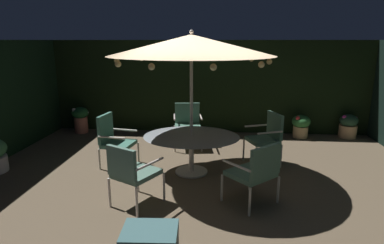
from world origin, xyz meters
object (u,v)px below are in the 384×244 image
Objects in this scene: patio_umbrella at (191,45)px; potted_plant_front_corner at (301,125)px; patio_chair_south at (131,170)px; ottoman_footrest at (150,234)px; patio_chair_southeast at (113,138)px; potted_plant_left_near at (348,126)px; patio_dining_table at (191,142)px; patio_chair_north at (256,170)px; patio_chair_northeast at (267,135)px; patio_chair_east at (188,122)px; potted_plant_left_far at (81,118)px.

potted_plant_front_corner is at bearing 44.32° from patio_umbrella.
ottoman_footrest is at bearing -67.11° from patio_chair_south.
patio_chair_southeast is 5.73m from potted_plant_left_near.
patio_chair_southeast reaches higher than patio_dining_table.
patio_umbrella is 2.32m from patio_chair_north.
potted_plant_front_corner is at bearing 67.58° from patio_chair_north.
patio_chair_northeast is at bearing 41.31° from patio_chair_south.
patio_dining_table is at bearing -135.68° from potted_plant_front_corner.
patio_dining_table reaches higher than potted_plant_left_near.
patio_umbrella is 2.83× the size of patio_chair_southeast.
potted_plant_front_corner is at bearing 18.93° from patio_chair_east.
patio_chair_south is (-1.78, -0.21, 0.01)m from patio_chair_north.
patio_umbrella is 4.17× the size of potted_plant_left_far.
potted_plant_left_far is (-3.14, 2.42, -1.91)m from patio_umbrella.
patio_chair_south is 5.03m from potted_plant_front_corner.
potted_plant_left_far reaches higher than potted_plant_front_corner.
patio_chair_north is 1.55× the size of ottoman_footrest.
potted_plant_left_near is (5.23, 2.33, -0.25)m from patio_chair_southeast.
patio_chair_northeast is 1.72× the size of potted_plant_left_near.
patio_chair_northeast is (0.39, 1.69, 0.04)m from patio_chair_north.
potted_plant_front_corner is at bearing 44.32° from patio_dining_table.
ottoman_footrest is 6.48m from potted_plant_left_near.
patio_umbrella is 2.32m from patio_chair_southeast.
potted_plant_left_far is (-2.91, 0.89, -0.19)m from patio_chair_east.
patio_umbrella reaches higher than potted_plant_front_corner.
potted_plant_front_corner is (1.48, 3.60, -0.23)m from patio_chair_north.
patio_umbrella is 2.99× the size of patio_chair_north.
patio_chair_south reaches higher than ottoman_footrest.
potted_plant_front_corner is at bearing -175.36° from potted_plant_left_near.
patio_dining_table is 1.81× the size of patio_chair_south.
patio_chair_north is 0.95× the size of patio_chair_southeast.
patio_chair_southeast is (-1.53, 0.23, -1.73)m from patio_umbrella.
potted_plant_left_far is at bearing 122.49° from patio_chair_south.
patio_umbrella reaches higher than patio_chair_south.
patio_chair_northeast reaches higher than potted_plant_front_corner.
potted_plant_left_far is (-2.40, 3.76, -0.18)m from patio_chair_south.
patio_chair_south is at bearing -138.69° from patio_chair_northeast.
patio_chair_south is at bearing -63.53° from patio_chair_southeast.
patio_chair_east is 2.92m from potted_plant_front_corner.
potted_plant_left_near is 6.84m from potted_plant_left_far.
patio_chair_southeast is at bearing -156.01° from potted_plant_left_near.
patio_chair_southeast reaches higher than patio_chair_south.
patio_dining_table is at bearing -145.32° from potted_plant_left_near.
potted_plant_left_near is (3.70, 2.56, -1.99)m from patio_umbrella.
potted_plant_left_near is 1.18m from potted_plant_front_corner.
potted_plant_left_far is at bearing 139.67° from patio_chair_north.
patio_umbrella reaches higher than ottoman_footrest.
ottoman_footrest is at bearing -65.09° from patio_chair_southeast.
potted_plant_front_corner is (-1.18, -0.10, 0.01)m from potted_plant_left_near.
patio_umbrella is 2.90× the size of patio_chair_east.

